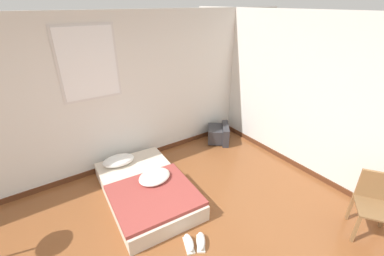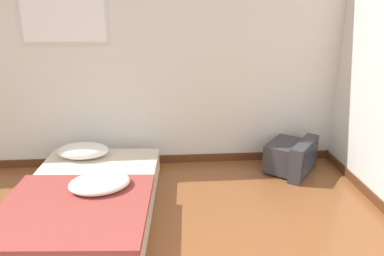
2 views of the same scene
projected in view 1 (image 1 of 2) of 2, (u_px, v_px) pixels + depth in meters
name	position (u px, v px, depth m)	size (l,w,h in m)	color
wall_back	(99.00, 100.00, 4.08)	(8.01, 0.08, 2.60)	silver
wall_right	(353.00, 112.00, 3.64)	(0.08, 7.44, 2.60)	silver
mattress_bed	(146.00, 188.00, 3.91)	(1.25, 1.91, 0.38)	beige
crt_tv	(219.00, 134.00, 5.44)	(0.66, 0.67, 0.37)	#333338
wooden_chair	(376.00, 200.00, 3.19)	(0.62, 0.62, 0.83)	olive
sneaker_pair	(195.00, 242.00, 3.15)	(0.35, 0.34, 0.10)	silver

